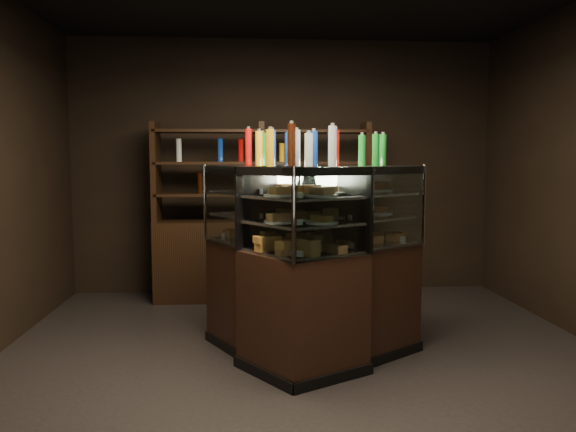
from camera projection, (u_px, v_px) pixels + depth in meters
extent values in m
plane|color=black|center=(307.00, 362.00, 4.40)|extent=(5.00, 5.00, 0.00)
cube|color=black|center=(284.00, 167.00, 6.73)|extent=(5.00, 0.02, 3.00)
cube|color=black|center=(395.00, 187.00, 1.77)|extent=(5.00, 0.02, 3.00)
cube|color=black|center=(332.00, 303.00, 4.46)|extent=(1.52, 1.35, 0.90)
cube|color=black|center=(332.00, 353.00, 4.50)|extent=(1.57, 1.39, 0.08)
cube|color=black|center=(333.00, 170.00, 4.35)|extent=(1.52, 1.35, 0.06)
cube|color=silver|center=(333.00, 246.00, 4.41)|extent=(1.45, 1.28, 0.02)
cube|color=silver|center=(333.00, 219.00, 4.39)|extent=(1.45, 1.28, 0.02)
cube|color=silver|center=(333.00, 195.00, 4.37)|extent=(1.45, 1.28, 0.02)
cube|color=white|center=(367.00, 210.00, 4.11)|extent=(1.13, 0.80, 0.64)
cylinder|color=silver|center=(424.00, 205.00, 4.55)|extent=(0.03, 0.03, 0.66)
cylinder|color=silver|center=(294.00, 216.00, 3.68)|extent=(0.03, 0.03, 0.66)
cube|color=black|center=(282.00, 301.00, 4.52)|extent=(1.27, 1.54, 0.90)
cube|color=black|center=(282.00, 351.00, 4.56)|extent=(1.30, 1.59, 0.08)
cube|color=black|center=(282.00, 170.00, 4.41)|extent=(1.27, 1.54, 0.06)
cube|color=silver|center=(282.00, 245.00, 4.47)|extent=(1.19, 1.46, 0.02)
cube|color=silver|center=(282.00, 218.00, 4.45)|extent=(1.19, 1.46, 0.02)
cube|color=silver|center=(282.00, 194.00, 4.43)|extent=(1.19, 1.46, 0.02)
cube|color=white|center=(242.00, 208.00, 4.25)|extent=(0.67, 1.21, 0.64)
cylinder|color=silver|center=(294.00, 216.00, 3.68)|extent=(0.03, 0.03, 0.66)
cylinder|color=silver|center=(205.00, 203.00, 4.83)|extent=(0.03, 0.03, 0.66)
cube|color=gold|center=(278.00, 249.00, 4.02)|extent=(0.20, 0.18, 0.06)
cube|color=gold|center=(308.00, 245.00, 4.20)|extent=(0.20, 0.18, 0.06)
cube|color=gold|center=(336.00, 242.00, 4.38)|extent=(0.20, 0.18, 0.06)
cube|color=gold|center=(361.00, 238.00, 4.56)|extent=(0.20, 0.18, 0.06)
cube|color=gold|center=(385.00, 235.00, 4.75)|extent=(0.20, 0.18, 0.06)
cylinder|color=white|center=(281.00, 222.00, 4.06)|extent=(0.24, 0.24, 0.02)
cube|color=gold|center=(281.00, 217.00, 4.05)|extent=(0.19, 0.17, 0.05)
cylinder|color=white|center=(308.00, 219.00, 4.22)|extent=(0.24, 0.24, 0.02)
cube|color=gold|center=(308.00, 215.00, 4.22)|extent=(0.19, 0.17, 0.05)
cylinder|color=white|center=(333.00, 217.00, 4.39)|extent=(0.24, 0.24, 0.02)
cube|color=gold|center=(333.00, 213.00, 4.38)|extent=(0.19, 0.17, 0.05)
cylinder|color=white|center=(356.00, 215.00, 4.55)|extent=(0.24, 0.24, 0.02)
cube|color=gold|center=(356.00, 211.00, 4.55)|extent=(0.19, 0.17, 0.05)
cylinder|color=white|center=(378.00, 213.00, 4.72)|extent=(0.24, 0.24, 0.02)
cube|color=gold|center=(378.00, 209.00, 4.72)|extent=(0.19, 0.17, 0.05)
cylinder|color=white|center=(281.00, 195.00, 4.04)|extent=(0.24, 0.24, 0.02)
cube|color=gold|center=(281.00, 191.00, 4.04)|extent=(0.19, 0.17, 0.05)
cylinder|color=white|center=(308.00, 194.00, 4.20)|extent=(0.24, 0.24, 0.02)
cube|color=gold|center=(308.00, 189.00, 4.20)|extent=(0.19, 0.17, 0.05)
cylinder|color=white|center=(333.00, 193.00, 4.37)|extent=(0.24, 0.24, 0.02)
cube|color=gold|center=(333.00, 188.00, 4.37)|extent=(0.19, 0.17, 0.05)
cylinder|color=white|center=(356.00, 191.00, 4.53)|extent=(0.24, 0.24, 0.02)
cube|color=gold|center=(357.00, 187.00, 4.53)|extent=(0.19, 0.17, 0.05)
cylinder|color=white|center=(378.00, 190.00, 4.70)|extent=(0.24, 0.24, 0.02)
cube|color=gold|center=(378.00, 186.00, 4.70)|extent=(0.19, 0.17, 0.05)
cube|color=gold|center=(243.00, 233.00, 4.93)|extent=(0.17, 0.20, 0.06)
cube|color=gold|center=(260.00, 236.00, 4.69)|extent=(0.17, 0.20, 0.06)
cube|color=gold|center=(278.00, 240.00, 4.45)|extent=(0.17, 0.20, 0.06)
cube|color=gold|center=(299.00, 245.00, 4.21)|extent=(0.17, 0.20, 0.06)
cube|color=gold|center=(322.00, 250.00, 3.97)|extent=(0.17, 0.20, 0.06)
cylinder|color=white|center=(250.00, 211.00, 4.89)|extent=(0.24, 0.24, 0.02)
cube|color=gold|center=(250.00, 207.00, 4.88)|extent=(0.16, 0.19, 0.05)
cylinder|color=white|center=(265.00, 214.00, 4.67)|extent=(0.24, 0.24, 0.02)
cube|color=gold|center=(265.00, 209.00, 4.66)|extent=(0.16, 0.19, 0.05)
cylinder|color=white|center=(282.00, 216.00, 4.45)|extent=(0.24, 0.24, 0.02)
cube|color=gold|center=(282.00, 212.00, 4.45)|extent=(0.16, 0.19, 0.05)
cylinder|color=white|center=(300.00, 219.00, 4.23)|extent=(0.24, 0.24, 0.02)
cube|color=gold|center=(300.00, 215.00, 4.23)|extent=(0.16, 0.19, 0.05)
cylinder|color=white|center=(321.00, 222.00, 4.01)|extent=(0.24, 0.24, 0.02)
cube|color=gold|center=(321.00, 218.00, 4.01)|extent=(0.16, 0.19, 0.05)
cylinder|color=white|center=(249.00, 189.00, 4.87)|extent=(0.24, 0.24, 0.02)
cube|color=gold|center=(249.00, 185.00, 4.86)|extent=(0.16, 0.19, 0.05)
cylinder|color=white|center=(265.00, 191.00, 4.65)|extent=(0.24, 0.24, 0.02)
cube|color=gold|center=(265.00, 187.00, 4.65)|extent=(0.16, 0.19, 0.05)
cylinder|color=white|center=(282.00, 192.00, 4.43)|extent=(0.24, 0.24, 0.02)
cube|color=gold|center=(282.00, 188.00, 4.43)|extent=(0.16, 0.19, 0.05)
cylinder|color=white|center=(300.00, 194.00, 4.21)|extent=(0.24, 0.24, 0.02)
cube|color=gold|center=(300.00, 189.00, 4.21)|extent=(0.16, 0.19, 0.05)
cylinder|color=white|center=(321.00, 196.00, 3.99)|extent=(0.24, 0.24, 0.02)
cube|color=gold|center=(321.00, 191.00, 3.99)|extent=(0.16, 0.19, 0.05)
cylinder|color=#D8590A|center=(275.00, 147.00, 3.97)|extent=(0.06, 0.06, 0.28)
cylinder|color=silver|center=(275.00, 126.00, 3.95)|extent=(0.03, 0.03, 0.02)
cylinder|color=silver|center=(293.00, 147.00, 4.07)|extent=(0.06, 0.06, 0.28)
cylinder|color=silver|center=(293.00, 126.00, 4.06)|extent=(0.03, 0.03, 0.02)
cylinder|color=#0F38B2|center=(310.00, 148.00, 4.18)|extent=(0.06, 0.06, 0.28)
cylinder|color=silver|center=(310.00, 127.00, 4.16)|extent=(0.03, 0.03, 0.02)
cylinder|color=#147223|center=(326.00, 148.00, 4.28)|extent=(0.06, 0.06, 0.28)
cylinder|color=silver|center=(326.00, 128.00, 4.27)|extent=(0.03, 0.03, 0.02)
cylinder|color=#B20C0A|center=(341.00, 148.00, 4.39)|extent=(0.06, 0.06, 0.28)
cylinder|color=silver|center=(341.00, 129.00, 4.37)|extent=(0.03, 0.03, 0.02)
cylinder|color=yellow|center=(356.00, 148.00, 4.49)|extent=(0.06, 0.06, 0.28)
cylinder|color=silver|center=(356.00, 130.00, 4.48)|extent=(0.03, 0.03, 0.02)
cylinder|color=black|center=(370.00, 149.00, 4.60)|extent=(0.06, 0.06, 0.28)
cylinder|color=silver|center=(370.00, 130.00, 4.58)|extent=(0.03, 0.03, 0.02)
cylinder|color=#D8590A|center=(383.00, 149.00, 4.70)|extent=(0.06, 0.06, 0.28)
cylinder|color=silver|center=(384.00, 131.00, 4.69)|extent=(0.03, 0.03, 0.02)
cylinder|color=#D8590A|center=(246.00, 149.00, 4.88)|extent=(0.06, 0.06, 0.28)
cylinder|color=silver|center=(246.00, 132.00, 4.86)|extent=(0.03, 0.03, 0.02)
cylinder|color=silver|center=(255.00, 149.00, 4.74)|extent=(0.06, 0.06, 0.28)
cylinder|color=silver|center=(255.00, 131.00, 4.73)|extent=(0.03, 0.03, 0.02)
cylinder|color=#0F38B2|center=(266.00, 149.00, 4.60)|extent=(0.06, 0.06, 0.28)
cylinder|color=silver|center=(265.00, 130.00, 4.59)|extent=(0.03, 0.03, 0.02)
cylinder|color=#147223|center=(276.00, 148.00, 4.47)|extent=(0.06, 0.06, 0.28)
cylinder|color=silver|center=(276.00, 129.00, 4.45)|extent=(0.03, 0.03, 0.02)
cylinder|color=#B20C0A|center=(287.00, 148.00, 4.33)|extent=(0.06, 0.06, 0.28)
cylinder|color=silver|center=(287.00, 128.00, 4.31)|extent=(0.03, 0.03, 0.02)
cylinder|color=yellow|center=(300.00, 148.00, 4.19)|extent=(0.06, 0.06, 0.28)
cylinder|color=silver|center=(300.00, 127.00, 4.17)|extent=(0.03, 0.03, 0.02)
cylinder|color=black|center=(312.00, 147.00, 4.05)|extent=(0.06, 0.06, 0.28)
cylinder|color=silver|center=(312.00, 126.00, 4.04)|extent=(0.03, 0.03, 0.02)
cylinder|color=#D8590A|center=(326.00, 147.00, 3.91)|extent=(0.06, 0.06, 0.28)
cylinder|color=silver|center=(326.00, 125.00, 3.90)|extent=(0.03, 0.03, 0.02)
cylinder|color=black|center=(359.00, 346.00, 4.53)|extent=(0.22, 0.22, 0.17)
cone|color=#194F16|center=(360.00, 308.00, 4.50)|extent=(0.34, 0.34, 0.47)
cone|color=#194F16|center=(360.00, 289.00, 4.48)|extent=(0.26, 0.26, 0.33)
cube|color=black|center=(262.00, 260.00, 6.37)|extent=(2.41, 0.47, 0.90)
cube|color=black|center=(156.00, 172.00, 6.21)|extent=(0.07, 0.38, 1.10)
cube|color=black|center=(262.00, 172.00, 6.27)|extent=(0.07, 0.38, 1.10)
cube|color=black|center=(365.00, 172.00, 6.34)|extent=(0.07, 0.38, 1.10)
cube|color=black|center=(262.00, 194.00, 6.30)|extent=(2.36, 0.43, 0.03)
cube|color=black|center=(262.00, 163.00, 6.26)|extent=(2.36, 0.43, 0.03)
cube|color=black|center=(261.00, 131.00, 6.23)|extent=(2.36, 0.43, 0.03)
cylinder|color=#D8590A|center=(180.00, 183.00, 6.23)|extent=(0.06, 0.06, 0.22)
cylinder|color=silver|center=(200.00, 183.00, 6.25)|extent=(0.06, 0.06, 0.22)
cylinder|color=#0F38B2|center=(221.00, 183.00, 6.26)|extent=(0.06, 0.06, 0.22)
cylinder|color=#147223|center=(241.00, 183.00, 6.27)|extent=(0.06, 0.06, 0.22)
cylinder|color=#B20C0A|center=(262.00, 183.00, 6.28)|extent=(0.06, 0.06, 0.22)
cylinder|color=yellow|center=(282.00, 183.00, 6.30)|extent=(0.06, 0.06, 0.22)
cylinder|color=black|center=(302.00, 183.00, 6.31)|extent=(0.06, 0.06, 0.22)
cylinder|color=#D8590A|center=(322.00, 183.00, 6.32)|extent=(0.06, 0.06, 0.22)
cylinder|color=silver|center=(343.00, 183.00, 6.34)|extent=(0.06, 0.06, 0.22)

